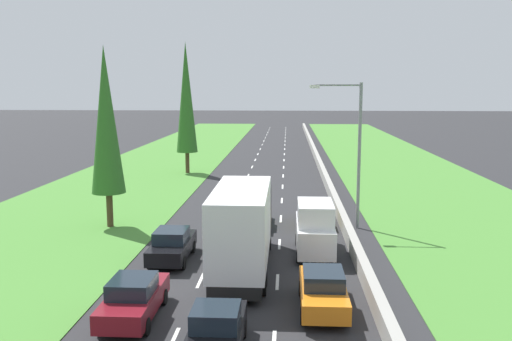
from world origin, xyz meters
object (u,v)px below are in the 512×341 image
Objects in this scene: poplar_tree_second at (106,121)px; black_sedan_left_lane at (172,245)px; white_van_right_lane at (315,228)px; orange_sedan_right_lane at (323,290)px; black_hatchback_centre_lane at (217,330)px; street_light_mast at (354,145)px; maroon_sedan_left_lane at (134,298)px; teal_sedan_centre_lane at (253,213)px; white_box_truck_centre_lane at (243,227)px; yellow_hatchback_right_lane at (312,213)px; poplar_tree_third at (186,98)px.

black_sedan_left_lane is at bearing -50.52° from poplar_tree_second.
poplar_tree_second is at bearing 158.49° from white_van_right_lane.
poplar_tree_second is (-12.55, 12.27, 5.87)m from orange_sedan_right_lane.
black_hatchback_centre_lane is 18.45m from street_light_mast.
street_light_mast reaches higher than black_sedan_left_lane.
maroon_sedan_left_lane is at bearing -124.68° from street_light_mast.
street_light_mast is at bearing -2.80° from teal_sedan_centre_lane.
orange_sedan_right_lane is 0.48× the size of white_box_truck_centre_lane.
black_sedan_left_lane is 10.29m from black_hatchback_centre_lane.
black_sedan_left_lane is 1.00× the size of teal_sedan_centre_lane.
white_van_right_lane is at bearing 49.86° from maroon_sedan_left_lane.
yellow_hatchback_right_lane reaches higher than black_sedan_left_lane.
black_sedan_left_lane is at bearing -134.30° from yellow_hatchback_right_lane.
orange_sedan_right_lane is 18.51m from poplar_tree_second.
poplar_tree_third reaches higher than street_light_mast.
yellow_hatchback_right_lane is at bearing 77.43° from black_hatchback_centre_lane.
orange_sedan_right_lane is (7.19, 1.26, 0.00)m from maroon_sedan_left_lane.
teal_sedan_centre_lane is 0.34× the size of poplar_tree_third.
black_sedan_left_lane is at bearing 110.11° from black_hatchback_centre_lane.
street_light_mast is at bearing -56.20° from poplar_tree_third.
street_light_mast is (2.47, -0.45, 4.40)m from yellow_hatchback_right_lane.
poplar_tree_second reaches higher than street_light_mast.
black_hatchback_centre_lane is 39.56m from poplar_tree_third.
yellow_hatchback_right_lane is (7.38, 7.56, 0.02)m from black_sedan_left_lane.
teal_sedan_centre_lane is (-3.62, 5.91, -0.59)m from white_van_right_lane.
poplar_tree_second is at bearing -177.54° from street_light_mast.
maroon_sedan_left_lane is at bearing -116.65° from yellow_hatchback_right_lane.
maroon_sedan_left_lane is 36.47m from poplar_tree_third.
maroon_sedan_left_lane is 1.00× the size of teal_sedan_centre_lane.
poplar_tree_second reaches higher than orange_sedan_right_lane.
poplar_tree_second is at bearing 135.66° from orange_sedan_right_lane.
poplar_tree_third is at bearing 111.02° from teal_sedan_centre_lane.
white_van_right_lane is 6.96m from teal_sedan_centre_lane.
teal_sedan_centre_lane is at bearing 90.52° from white_box_truck_centre_lane.
black_hatchback_centre_lane is 0.87× the size of teal_sedan_centre_lane.
maroon_sedan_left_lane is at bearing 143.42° from black_hatchback_centre_lane.
white_van_right_lane reaches higher than teal_sedan_centre_lane.
white_van_right_lane reaches higher than yellow_hatchback_right_lane.
street_light_mast is (2.59, 5.61, 3.83)m from white_van_right_lane.
orange_sedan_right_lane is 13.90m from street_light_mast.
orange_sedan_right_lane is 36.86m from poplar_tree_third.
maroon_sedan_left_lane is 11.22m from white_van_right_lane.
street_light_mast reaches higher than teal_sedan_centre_lane.
yellow_hatchback_right_lane reaches higher than maroon_sedan_left_lane.
poplar_tree_third is at bearing 105.30° from white_box_truck_centre_lane.
maroon_sedan_left_lane is 0.48× the size of white_box_truck_centre_lane.
street_light_mast is at bearing 69.38° from black_hatchback_centre_lane.
yellow_hatchback_right_lane reaches higher than orange_sedan_right_lane.
poplar_tree_second is 15.25m from street_light_mast.
white_box_truck_centre_lane is at bearing -89.48° from teal_sedan_centre_lane.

